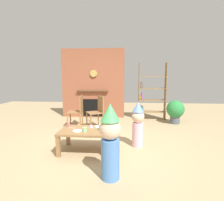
% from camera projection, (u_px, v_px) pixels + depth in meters
% --- Properties ---
extents(ground_plane, '(12.00, 12.00, 0.00)m').
position_uv_depth(ground_plane, '(104.00, 144.00, 3.90)').
color(ground_plane, tan).
extents(brick_fireplace_feature, '(2.20, 0.28, 2.40)m').
position_uv_depth(brick_fireplace_feature, '(93.00, 84.00, 6.35)').
color(brick_fireplace_feature, '#935138').
rests_on(brick_fireplace_feature, ground_plane).
extents(bookshelf, '(0.90, 0.28, 1.90)m').
position_uv_depth(bookshelf, '(150.00, 94.00, 6.05)').
color(bookshelf, olive).
rests_on(bookshelf, ground_plane).
extents(coffee_table, '(1.01, 0.67, 0.44)m').
position_uv_depth(coffee_table, '(86.00, 133.00, 3.52)').
color(coffee_table, olive).
rests_on(coffee_table, ground_plane).
extents(paper_cup_near_left, '(0.08, 0.08, 0.09)m').
position_uv_depth(paper_cup_near_left, '(85.00, 129.00, 3.38)').
color(paper_cup_near_left, '#8CD18C').
rests_on(paper_cup_near_left, coffee_table).
extents(paper_cup_near_right, '(0.06, 0.06, 0.10)m').
position_uv_depth(paper_cup_near_right, '(68.00, 124.00, 3.71)').
color(paper_cup_near_right, '#E5666B').
rests_on(paper_cup_near_right, coffee_table).
extents(paper_cup_center, '(0.07, 0.07, 0.11)m').
position_uv_depth(paper_cup_center, '(107.00, 128.00, 3.45)').
color(paper_cup_center, '#8CD18C').
rests_on(paper_cup_center, coffee_table).
extents(paper_cup_far_left, '(0.07, 0.07, 0.10)m').
position_uv_depth(paper_cup_far_left, '(109.00, 125.00, 3.66)').
color(paper_cup_far_left, '#F2CC4C').
rests_on(paper_cup_far_left, coffee_table).
extents(paper_cup_far_right, '(0.07, 0.07, 0.10)m').
position_uv_depth(paper_cup_far_right, '(101.00, 127.00, 3.49)').
color(paper_cup_far_right, '#8CD18C').
rests_on(paper_cup_far_right, coffee_table).
extents(paper_plate_front, '(0.19, 0.19, 0.01)m').
position_uv_depth(paper_plate_front, '(99.00, 127.00, 3.70)').
color(paper_plate_front, white).
rests_on(paper_plate_front, coffee_table).
extents(paper_plate_rear, '(0.18, 0.18, 0.01)m').
position_uv_depth(paper_plate_rear, '(77.00, 131.00, 3.42)').
color(paper_plate_rear, white).
rests_on(paper_plate_rear, coffee_table).
extents(birthday_cake_slice, '(0.10, 0.10, 0.07)m').
position_uv_depth(birthday_cake_slice, '(91.00, 126.00, 3.67)').
color(birthday_cake_slice, pink).
rests_on(birthday_cake_slice, coffee_table).
extents(table_fork, '(0.14, 0.08, 0.01)m').
position_uv_depth(table_fork, '(72.00, 128.00, 3.62)').
color(table_fork, silver).
rests_on(table_fork, coffee_table).
extents(child_with_cone_hat, '(0.31, 0.31, 1.11)m').
position_uv_depth(child_with_cone_hat, '(110.00, 140.00, 2.55)').
color(child_with_cone_hat, '#4C7FC6').
rests_on(child_with_cone_hat, ground_plane).
extents(child_in_pink, '(0.26, 0.26, 0.95)m').
position_uv_depth(child_in_pink, '(138.00, 123.00, 3.74)').
color(child_in_pink, '#EAB2C6').
rests_on(child_in_pink, ground_plane).
extents(dining_chair_left, '(0.43, 0.43, 0.90)m').
position_uv_depth(dining_chair_left, '(78.00, 109.00, 5.18)').
color(dining_chair_left, olive).
rests_on(dining_chair_left, ground_plane).
extents(dining_chair_middle, '(0.55, 0.55, 0.90)m').
position_uv_depth(dining_chair_middle, '(98.00, 110.00, 5.12)').
color(dining_chair_middle, olive).
rests_on(dining_chair_middle, ground_plane).
extents(potted_plant_tall, '(0.54, 0.54, 0.72)m').
position_uv_depth(potted_plant_tall, '(175.00, 110.00, 5.55)').
color(potted_plant_tall, '#4C5660').
rests_on(potted_plant_tall, ground_plane).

